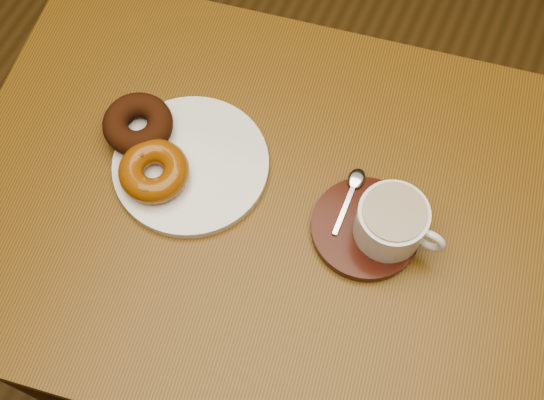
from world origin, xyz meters
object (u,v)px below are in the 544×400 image
at_px(cafe_table, 261,235).
at_px(saucer, 366,228).
at_px(donut_plate, 191,165).
at_px(coffee_cup, 392,222).

height_order(cafe_table, saucer, saucer).
bearing_deg(donut_plate, cafe_table, -4.82).
bearing_deg(cafe_table, saucer, -1.61).
relative_size(cafe_table, donut_plate, 4.24).
relative_size(saucer, coffee_cup, 1.21).
distance_m(donut_plate, coffee_cup, 0.30).
height_order(donut_plate, coffee_cup, coffee_cup).
bearing_deg(saucer, coffee_cup, 8.91).
distance_m(cafe_table, saucer, 0.21).
relative_size(donut_plate, coffee_cup, 1.81).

